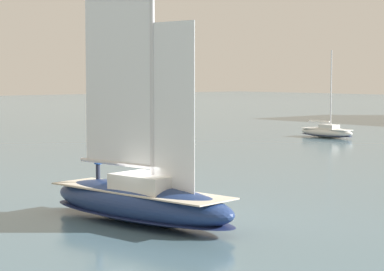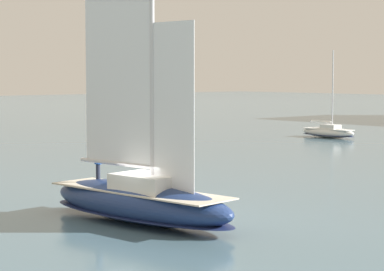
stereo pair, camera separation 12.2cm
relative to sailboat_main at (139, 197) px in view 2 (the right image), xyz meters
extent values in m
plane|color=slate|center=(-0.02, 0.00, -1.13)|extent=(400.00, 400.00, 0.00)
ellipsoid|color=navy|center=(-0.02, 0.00, -0.25)|extent=(10.66, 4.21, 1.76)
ellipsoid|color=#19234C|center=(-0.02, 0.00, -0.73)|extent=(10.77, 4.26, 0.21)
cube|color=beige|center=(-0.02, 0.00, 0.27)|extent=(9.37, 3.59, 0.06)
cube|color=silver|center=(0.50, 0.06, 0.66)|extent=(3.14, 2.39, 0.73)
cylinder|color=silver|center=(0.81, 0.10, 6.78)|extent=(0.21, 0.21, 12.97)
cylinder|color=silver|center=(-1.51, -0.20, 1.33)|extent=(4.65, 0.78, 0.18)
cube|color=white|center=(-1.32, -0.17, 6.65)|extent=(4.26, 0.58, 10.63)
cube|color=white|center=(2.04, 0.26, 3.86)|extent=(2.27, 0.32, 7.13)
cylinder|color=#232838|center=(-3.15, -0.06, 0.72)|extent=(0.22, 0.22, 0.85)
cylinder|color=#1E4CA5|center=(-3.15, -0.06, 1.47)|extent=(0.38, 0.38, 0.65)
sphere|color=tan|center=(-3.15, -0.06, 1.92)|extent=(0.24, 0.24, 0.24)
ellipsoid|color=white|center=(-23.73, 41.59, -0.58)|extent=(6.48, 1.91, 1.10)
ellipsoid|color=#19234C|center=(-23.73, 41.59, -0.88)|extent=(6.55, 1.93, 0.13)
cube|color=silver|center=(-23.73, 41.59, -0.25)|extent=(5.70, 1.61, 0.06)
cube|color=silver|center=(-23.40, 41.59, 0.01)|extent=(1.83, 1.29, 0.45)
cylinder|color=silver|center=(-23.21, 41.60, 3.81)|extent=(0.13, 0.13, 8.07)
cylinder|color=silver|center=(-24.66, 41.57, 0.43)|extent=(2.91, 0.16, 0.11)
cylinder|color=white|center=(-24.66, 41.57, 0.50)|extent=(2.62, 0.22, 0.18)
camera|label=1|loc=(25.80, -19.08, 5.20)|focal=70.00mm
camera|label=2|loc=(25.88, -18.99, 5.20)|focal=70.00mm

